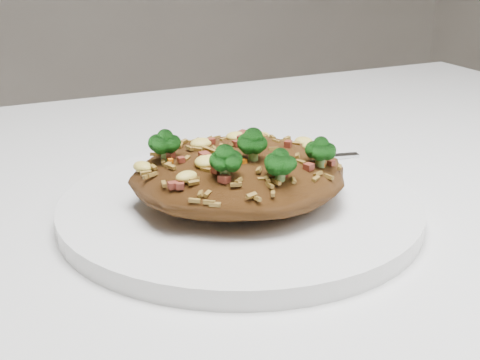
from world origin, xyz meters
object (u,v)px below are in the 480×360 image
fried_rice (240,166)px  plate (240,208)px  dining_table (174,326)px  fork (277,161)px

fried_rice → plate: bearing=77.8°
dining_table → plate: size_ratio=4.49×
fried_rice → fork: size_ratio=0.98×
fried_rice → fork: fried_rice is taller
plate → dining_table: bearing=164.8°
dining_table → fried_rice: size_ratio=7.61×
fried_rice → dining_table: bearing=163.6°
dining_table → plate: 0.11m
dining_table → plate: (0.05, -0.01, 0.10)m
dining_table → fried_rice: bearing=-16.4°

